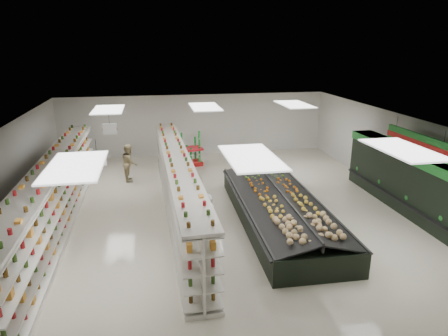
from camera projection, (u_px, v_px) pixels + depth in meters
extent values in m
plane|color=beige|center=(222.00, 212.00, 14.19)|extent=(16.00, 16.00, 0.00)
cube|color=white|center=(222.00, 124.00, 13.23)|extent=(14.00, 16.00, 0.02)
cube|color=silver|center=(195.00, 125.00, 21.22)|extent=(14.00, 0.02, 3.20)
cube|color=silver|center=(312.00, 323.00, 6.21)|extent=(14.00, 0.02, 3.20)
cube|color=silver|center=(2.00, 182.00, 12.50)|extent=(0.02, 16.00, 3.20)
cube|color=silver|center=(405.00, 159.00, 14.93)|extent=(0.02, 16.00, 3.20)
cube|color=black|center=(418.00, 186.00, 13.59)|extent=(0.80, 8.00, 2.20)
cube|color=#207B2B|center=(422.00, 159.00, 13.30)|extent=(0.85, 8.00, 0.30)
cube|color=black|center=(409.00, 202.00, 13.71)|extent=(0.55, 7.80, 0.15)
cube|color=silver|center=(415.00, 179.00, 13.49)|extent=(0.45, 7.70, 0.03)
cube|color=silver|center=(417.00, 171.00, 13.40)|extent=(0.45, 7.70, 0.03)
cube|color=white|center=(97.00, 159.00, 10.83)|extent=(0.50, 0.06, 0.40)
cube|color=#A81413|center=(97.00, 159.00, 10.83)|extent=(0.52, 0.02, 0.12)
cylinder|color=black|center=(96.00, 148.00, 10.74)|extent=(0.01, 0.01, 0.50)
cube|color=white|center=(110.00, 129.00, 14.58)|extent=(0.50, 0.06, 0.40)
cube|color=#A81413|center=(110.00, 129.00, 14.58)|extent=(0.52, 0.02, 0.12)
cylinder|color=black|center=(109.00, 121.00, 14.49)|extent=(0.01, 0.01, 0.50)
cube|color=#207B2B|center=(417.00, 142.00, 13.08)|extent=(0.10, 3.20, 0.60)
cube|color=#A81413|center=(415.00, 142.00, 13.06)|extent=(0.03, 3.20, 0.18)
cylinder|color=black|center=(445.00, 139.00, 11.83)|extent=(0.01, 0.01, 0.50)
cylinder|color=black|center=(397.00, 123.00, 14.08)|extent=(0.01, 0.01, 0.50)
cube|color=silver|center=(58.00, 228.00, 12.83)|extent=(1.03, 12.55, 0.13)
cube|color=silver|center=(54.00, 200.00, 12.54)|extent=(0.15, 12.55, 2.09)
cube|color=silver|center=(50.00, 167.00, 12.21)|extent=(1.03, 12.55, 0.08)
cube|color=silver|center=(50.00, 225.00, 12.75)|extent=(0.54, 12.44, 0.03)
cube|color=silver|center=(48.00, 212.00, 12.62)|extent=(0.54, 12.44, 0.03)
cube|color=silver|center=(46.00, 199.00, 12.48)|extent=(0.54, 12.44, 0.03)
cube|color=silver|center=(44.00, 185.00, 12.34)|extent=(0.54, 12.44, 0.03)
cube|color=silver|center=(42.00, 171.00, 12.20)|extent=(0.54, 12.44, 0.03)
cube|color=silver|center=(65.00, 224.00, 12.84)|extent=(0.54, 12.44, 0.03)
cube|color=silver|center=(64.00, 211.00, 12.70)|extent=(0.54, 12.44, 0.03)
cube|color=silver|center=(62.00, 198.00, 12.56)|extent=(0.54, 12.44, 0.03)
cube|color=silver|center=(60.00, 184.00, 12.43)|extent=(0.54, 12.44, 0.03)
cube|color=silver|center=(58.00, 170.00, 12.29)|extent=(0.54, 12.44, 0.03)
cube|color=silver|center=(179.00, 211.00, 14.19)|extent=(1.13, 11.84, 0.12)
cube|color=silver|center=(178.00, 186.00, 13.92)|extent=(0.31, 11.82, 1.97)
cube|color=silver|center=(177.00, 158.00, 13.61)|extent=(1.13, 11.84, 0.08)
cube|color=silver|center=(172.00, 208.00, 14.11)|extent=(0.68, 11.73, 0.03)
cube|color=silver|center=(172.00, 197.00, 13.99)|extent=(0.68, 11.73, 0.03)
cube|color=silver|center=(171.00, 185.00, 13.86)|extent=(0.68, 11.73, 0.03)
cube|color=silver|center=(171.00, 173.00, 13.73)|extent=(0.68, 11.73, 0.03)
cube|color=silver|center=(170.00, 161.00, 13.60)|extent=(0.68, 11.73, 0.03)
cube|color=silver|center=(185.00, 207.00, 14.20)|extent=(0.68, 11.73, 0.03)
cube|color=silver|center=(185.00, 196.00, 14.07)|extent=(0.68, 11.73, 0.03)
cube|color=silver|center=(184.00, 184.00, 13.94)|extent=(0.68, 11.73, 0.03)
cube|color=silver|center=(184.00, 173.00, 13.81)|extent=(0.68, 11.73, 0.03)
cube|color=silver|center=(184.00, 161.00, 13.69)|extent=(0.68, 11.73, 0.03)
cube|color=black|center=(279.00, 212.00, 13.33)|extent=(2.71, 7.45, 0.74)
cube|color=#262626|center=(244.00, 203.00, 13.03)|extent=(0.24, 7.39, 0.06)
cube|color=#262626|center=(315.00, 199.00, 13.40)|extent=(0.24, 7.39, 0.06)
cube|color=black|center=(260.00, 199.00, 13.08)|extent=(1.53, 7.32, 0.38)
cube|color=black|center=(299.00, 197.00, 13.28)|extent=(1.53, 7.32, 0.38)
cube|color=#262626|center=(280.00, 195.00, 13.15)|extent=(0.22, 7.29, 0.26)
cube|color=#A81413|center=(189.00, 163.00, 19.63)|extent=(1.34, 1.05, 0.20)
cube|color=red|center=(189.00, 149.00, 19.41)|extent=(1.40, 1.11, 0.10)
imported|color=silver|center=(207.00, 220.00, 11.58)|extent=(0.63, 0.43, 1.67)
imported|color=#A08462|center=(129.00, 163.00, 17.27)|extent=(0.52, 0.81, 1.62)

